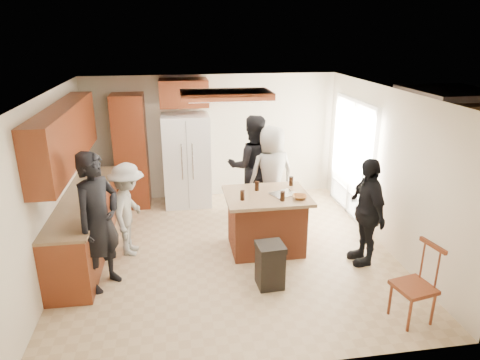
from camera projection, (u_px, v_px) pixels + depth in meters
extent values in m
plane|color=tan|center=(229.00, 252.00, 6.76)|extent=(5.00, 5.00, 0.00)
plane|color=white|center=(228.00, 92.00, 5.92)|extent=(5.00, 5.00, 0.00)
plane|color=beige|center=(213.00, 137.00, 8.67)|extent=(5.00, 0.00, 5.00)
plane|color=beige|center=(262.00, 264.00, 4.02)|extent=(5.00, 0.00, 5.00)
plane|color=beige|center=(51.00, 186.00, 5.98)|extent=(0.00, 5.00, 5.00)
plane|color=beige|center=(386.00, 169.00, 6.71)|extent=(0.00, 5.00, 5.00)
cube|color=white|center=(353.00, 160.00, 7.89)|extent=(0.02, 1.60, 2.10)
cube|color=white|center=(352.00, 160.00, 7.88)|extent=(0.08, 1.72, 2.10)
cube|color=maroon|center=(226.00, 95.00, 6.13)|extent=(1.30, 0.70, 0.10)
cube|color=white|center=(226.00, 99.00, 6.15)|extent=(1.10, 0.50, 0.02)
cube|color=olive|center=(421.00, 209.00, 8.48)|extent=(3.00, 3.00, 0.10)
cube|color=#593319|center=(444.00, 149.00, 8.78)|extent=(1.40, 1.60, 2.00)
imported|color=black|center=(99.00, 222.00, 5.58)|extent=(0.82, 0.86, 1.90)
imported|color=black|center=(253.00, 166.00, 7.85)|extent=(0.94, 0.60, 1.89)
imported|color=gray|center=(271.00, 174.00, 7.65)|extent=(0.96, 0.74, 1.75)
imported|color=black|center=(366.00, 212.00, 6.24)|extent=(0.51, 0.96, 1.63)
imported|color=gray|center=(129.00, 210.00, 6.51)|extent=(0.57, 1.00, 1.46)
cube|color=maroon|center=(86.00, 225.00, 6.67)|extent=(0.60, 3.00, 0.88)
cube|color=#846B4C|center=(82.00, 198.00, 6.51)|extent=(0.64, 3.00, 0.04)
cube|color=maroon|center=(65.00, 136.00, 6.17)|extent=(0.35, 3.00, 0.85)
cube|color=maroon|center=(131.00, 152.00, 8.21)|extent=(0.60, 0.60, 2.20)
cube|color=maroon|center=(184.00, 93.00, 7.99)|extent=(0.90, 0.60, 0.50)
cube|color=white|center=(187.00, 160.00, 8.35)|extent=(0.90, 0.72, 1.80)
cube|color=gray|center=(187.00, 166.00, 8.01)|extent=(0.01, 0.01, 1.71)
cylinder|color=silver|center=(182.00, 162.00, 7.95)|extent=(0.02, 0.02, 0.70)
cylinder|color=silver|center=(193.00, 162.00, 7.98)|extent=(0.02, 0.02, 0.70)
cube|color=brown|center=(266.00, 223.00, 6.73)|extent=(1.10, 0.85, 0.88)
cube|color=#876F4E|center=(267.00, 196.00, 6.57)|extent=(1.28, 1.03, 0.05)
cube|color=silver|center=(283.00, 194.00, 6.55)|extent=(0.46, 0.41, 0.02)
imported|color=brown|center=(300.00, 197.00, 6.39)|extent=(0.26, 0.26, 0.05)
cylinder|color=black|center=(242.00, 195.00, 6.32)|extent=(0.07, 0.07, 0.15)
cylinder|color=black|center=(257.00, 186.00, 6.70)|extent=(0.07, 0.07, 0.15)
cylinder|color=black|center=(291.00, 181.00, 6.91)|extent=(0.07, 0.07, 0.15)
cylinder|color=black|center=(283.00, 196.00, 6.29)|extent=(0.07, 0.07, 0.15)
cube|color=black|center=(270.00, 268.00, 5.79)|extent=(0.36, 0.36, 0.55)
cube|color=black|center=(270.00, 247.00, 5.68)|extent=(0.38, 0.38, 0.08)
cube|color=maroon|center=(414.00, 287.00, 5.05)|extent=(0.49, 0.49, 0.05)
cylinder|color=maroon|center=(410.00, 315.00, 4.92)|extent=(0.04, 0.04, 0.44)
cylinder|color=maroon|center=(433.00, 309.00, 5.03)|extent=(0.04, 0.04, 0.44)
cylinder|color=maroon|center=(390.00, 299.00, 5.22)|extent=(0.04, 0.04, 0.44)
cylinder|color=maroon|center=(413.00, 293.00, 5.33)|extent=(0.04, 0.04, 0.44)
cube|color=maroon|center=(433.00, 245.00, 4.93)|extent=(0.12, 0.40, 0.05)
cylinder|color=maroon|center=(438.00, 269.00, 4.91)|extent=(0.03, 0.03, 0.50)
cylinder|color=maroon|center=(423.00, 259.00, 5.12)|extent=(0.03, 0.03, 0.50)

